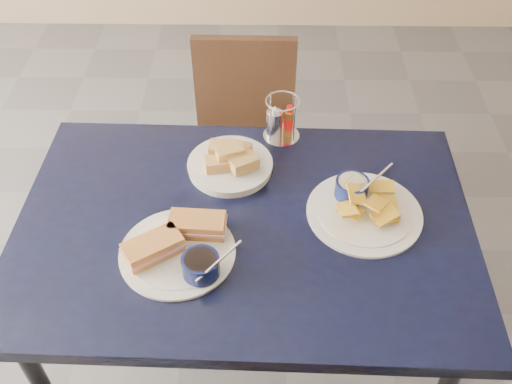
{
  "coord_description": "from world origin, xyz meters",
  "views": [
    {
      "loc": [
        0.28,
        -0.9,
        1.85
      ],
      "look_at": [
        0.27,
        0.13,
        0.82
      ],
      "focal_mm": 40.0,
      "sensor_mm": 36.0,
      "label": 1
    }
  ],
  "objects_px": {
    "condiment_caddy": "(280,122)",
    "plantain_plate": "(361,205)",
    "sandwich_plate": "(181,247)",
    "bread_basket": "(230,162)",
    "dining_table": "(245,239)",
    "chair_far": "(244,130)"
  },
  "relations": [
    {
      "from": "sandwich_plate",
      "to": "bread_basket",
      "type": "xyz_separation_m",
      "value": [
        0.11,
        0.31,
        0.0
      ]
    },
    {
      "from": "chair_far",
      "to": "sandwich_plate",
      "type": "bearing_deg",
      "value": -98.49
    },
    {
      "from": "bread_basket",
      "to": "condiment_caddy",
      "type": "distance_m",
      "value": 0.21
    },
    {
      "from": "sandwich_plate",
      "to": "condiment_caddy",
      "type": "xyz_separation_m",
      "value": [
        0.25,
        0.46,
        0.03
      ]
    },
    {
      "from": "plantain_plate",
      "to": "bread_basket",
      "type": "bearing_deg",
      "value": 156.54
    },
    {
      "from": "sandwich_plate",
      "to": "plantain_plate",
      "type": "height_order",
      "value": "same"
    },
    {
      "from": "chair_far",
      "to": "plantain_plate",
      "type": "height_order",
      "value": "plantain_plate"
    },
    {
      "from": "chair_far",
      "to": "condiment_caddy",
      "type": "xyz_separation_m",
      "value": [
        0.12,
        -0.38,
        0.34
      ]
    },
    {
      "from": "condiment_caddy",
      "to": "plantain_plate",
      "type": "bearing_deg",
      "value": -55.12
    },
    {
      "from": "sandwich_plate",
      "to": "bread_basket",
      "type": "distance_m",
      "value": 0.33
    },
    {
      "from": "sandwich_plate",
      "to": "plantain_plate",
      "type": "relative_size",
      "value": 1.02
    },
    {
      "from": "chair_far",
      "to": "condiment_caddy",
      "type": "bearing_deg",
      "value": -72.2
    },
    {
      "from": "dining_table",
      "to": "sandwich_plate",
      "type": "xyz_separation_m",
      "value": [
        -0.15,
        -0.11,
        0.09
      ]
    },
    {
      "from": "chair_far",
      "to": "bread_basket",
      "type": "height_order",
      "value": "bread_basket"
    },
    {
      "from": "dining_table",
      "to": "chair_far",
      "type": "distance_m",
      "value": 0.77
    },
    {
      "from": "dining_table",
      "to": "sandwich_plate",
      "type": "height_order",
      "value": "sandwich_plate"
    },
    {
      "from": "sandwich_plate",
      "to": "condiment_caddy",
      "type": "distance_m",
      "value": 0.52
    },
    {
      "from": "sandwich_plate",
      "to": "bread_basket",
      "type": "bearing_deg",
      "value": 71.03
    },
    {
      "from": "sandwich_plate",
      "to": "plantain_plate",
      "type": "xyz_separation_m",
      "value": [
        0.46,
        0.16,
        -0.01
      ]
    },
    {
      "from": "sandwich_plate",
      "to": "condiment_caddy",
      "type": "relative_size",
      "value": 2.27
    },
    {
      "from": "chair_far",
      "to": "sandwich_plate",
      "type": "height_order",
      "value": "sandwich_plate"
    },
    {
      "from": "dining_table",
      "to": "chair_far",
      "type": "bearing_deg",
      "value": 92.0
    }
  ]
}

